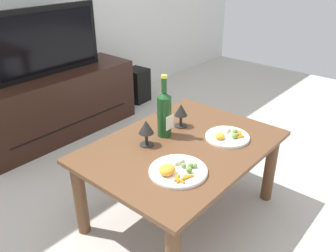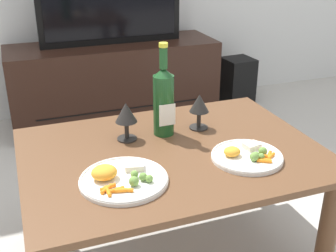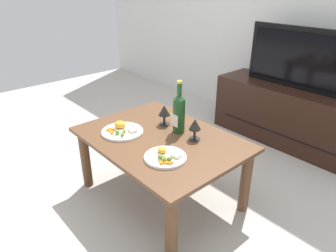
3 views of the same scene
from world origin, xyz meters
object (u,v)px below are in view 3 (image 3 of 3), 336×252
object	(u,v)px
dining_table	(161,148)
wine_bottle	(179,112)
dinner_plate_left	(122,130)
tv_stand	(288,114)
goblet_left	(164,111)
goblet_right	(195,126)
tv_screen	(298,58)
dinner_plate_right	(165,157)

from	to	relation	value
dining_table	wine_bottle	world-z (taller)	wine_bottle
wine_bottle	dinner_plate_left	bearing A→B (deg)	-129.94
tv_stand	goblet_left	distance (m)	1.38
dining_table	goblet_right	size ratio (longest dim) A/B	7.43
goblet_right	tv_stand	bearing A→B (deg)	91.57
tv_screen	goblet_right	distance (m)	1.34
tv_stand	dinner_plate_left	distance (m)	1.67
wine_bottle	dinner_plate_right	size ratio (longest dim) A/B	1.44
wine_bottle	dinner_plate_right	xyz separation A→B (m)	(0.20, -0.30, -0.13)
tv_screen	goblet_left	distance (m)	1.36
tv_screen	dinner_plate_left	distance (m)	1.68
dinner_plate_right	dining_table	bearing A→B (deg)	145.85
tv_stand	goblet_right	bearing A→B (deg)	-88.43
goblet_left	dining_table	bearing A→B (deg)	-48.26
tv_screen	goblet_left	bearing A→B (deg)	-101.39
tv_stand	goblet_left	world-z (taller)	goblet_left
dining_table	tv_screen	xyz separation A→B (m)	(0.13, 1.46, 0.41)
tv_stand	goblet_left	bearing A→B (deg)	-101.37
dining_table	dinner_plate_right	size ratio (longest dim) A/B	4.29
wine_bottle	tv_stand	bearing A→B (deg)	85.03
wine_bottle	dinner_plate_left	size ratio (longest dim) A/B	1.27
tv_screen	wine_bottle	xyz separation A→B (m)	(-0.11, -1.32, -0.18)
goblet_left	dinner_plate_left	size ratio (longest dim) A/B	0.52
tv_screen	goblet_left	xyz separation A→B (m)	(-0.27, -1.32, -0.22)
dining_table	goblet_left	distance (m)	0.27
dinner_plate_right	tv_screen	bearing A→B (deg)	93.18
goblet_left	dinner_plate_left	bearing A→B (deg)	-108.37
tv_screen	dinner_plate_right	size ratio (longest dim) A/B	3.70
tv_screen	goblet_right	world-z (taller)	tv_screen
dining_table	goblet_left	bearing A→B (deg)	131.74
tv_screen	dinner_plate_left	world-z (taller)	tv_screen
dinner_plate_left	goblet_right	bearing A→B (deg)	36.59
tv_stand	dinner_plate_left	world-z (taller)	same
wine_bottle	goblet_right	xyz separation A→B (m)	(0.15, -0.00, -0.05)
tv_screen	dinner_plate_right	distance (m)	1.65
wine_bottle	dinner_plate_left	world-z (taller)	wine_bottle
dinner_plate_left	dinner_plate_right	distance (m)	0.45
tv_stand	goblet_left	size ratio (longest dim) A/B	9.28
tv_screen	dinner_plate_left	bearing A→B (deg)	-102.70
goblet_right	dinner_plate_right	size ratio (longest dim) A/B	0.58
dining_table	dinner_plate_left	world-z (taller)	dinner_plate_left
goblet_right	goblet_left	bearing A→B (deg)	180.00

